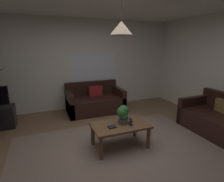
{
  "coord_description": "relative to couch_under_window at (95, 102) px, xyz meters",
  "views": [
    {
      "loc": [
        -1.16,
        -2.61,
        1.84
      ],
      "look_at": [
        0.0,
        0.3,
        1.05
      ],
      "focal_mm": 28.79,
      "sensor_mm": 36.0,
      "label": 1
    }
  ],
  "objects": [
    {
      "name": "remote_on_table_1",
      "position": [
        0.07,
        -2.05,
        0.19
      ],
      "size": [
        0.08,
        0.17,
        0.02
      ],
      "primitive_type": "cube",
      "rotation": [
        0.0,
        0.0,
        6.1
      ],
      "color": "black",
      "rests_on": "coffee_table"
    },
    {
      "name": "couch_under_window",
      "position": [
        0.0,
        0.0,
        0.0
      ],
      "size": [
        1.55,
        0.9,
        0.82
      ],
      "color": "black",
      "rests_on": "ground"
    },
    {
      "name": "window_pane",
      "position": [
        0.13,
        0.51,
        0.87
      ],
      "size": [
        1.39,
        0.01,
        0.97
      ],
      "primitive_type": "cube",
      "color": "white"
    },
    {
      "name": "pendant_lamp",
      "position": [
        -0.1,
        -1.99,
        1.84
      ],
      "size": [
        0.37,
        0.37,
        0.59
      ],
      "color": "black"
    },
    {
      "name": "remote_on_table_0",
      "position": [
        0.15,
        -1.91,
        0.19
      ],
      "size": [
        0.1,
        0.17,
        0.02
      ],
      "primitive_type": "cube",
      "rotation": [
        0.0,
        0.0,
        2.81
      ],
      "color": "black",
      "rests_on": "coffee_table"
    },
    {
      "name": "potted_plant_on_table",
      "position": [
        -0.03,
        -1.96,
        0.36
      ],
      "size": [
        0.22,
        0.21,
        0.34
      ],
      "color": "#4C4C51",
      "rests_on": "coffee_table"
    },
    {
      "name": "rug",
      "position": [
        -0.2,
        -2.34,
        -0.27
      ],
      "size": [
        3.66,
        2.91,
        0.01
      ],
      "primitive_type": "cube",
      "color": "gray",
      "rests_on": "ground"
    },
    {
      "name": "couch_right_side",
      "position": [
        2.1,
        -2.3,
        0.0
      ],
      "size": [
        0.9,
        1.55,
        0.82
      ],
      "rotation": [
        0.0,
        0.0,
        -1.57
      ],
      "color": "black",
      "rests_on": "ground"
    },
    {
      "name": "book_on_table_0",
      "position": [
        -0.29,
        -2.05,
        0.19
      ],
      "size": [
        0.14,
        0.12,
        0.02
      ],
      "primitive_type": "cube",
      "rotation": [
        0.0,
        0.0,
        0.02
      ],
      "color": "black",
      "rests_on": "coffee_table"
    },
    {
      "name": "floor",
      "position": [
        -0.2,
        -2.14,
        -0.28
      ],
      "size": [
        5.63,
        5.29,
        0.02
      ],
      "primitive_type": "cube",
      "color": "brown",
      "rests_on": "ground"
    },
    {
      "name": "wall_back",
      "position": [
        -0.2,
        0.54,
        1.03
      ],
      "size": [
        5.75,
        0.06,
        2.6
      ],
      "primitive_type": "cube",
      "color": "silver",
      "rests_on": "ground"
    },
    {
      "name": "coffee_table",
      "position": [
        -0.1,
        -1.99,
        0.1
      ],
      "size": [
        1.03,
        0.62,
        0.45
      ],
      "color": "brown",
      "rests_on": "ground"
    }
  ]
}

